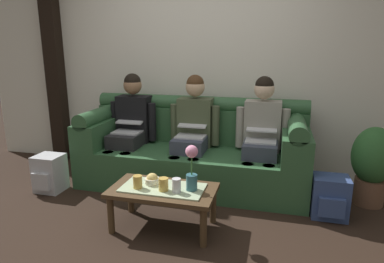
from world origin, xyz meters
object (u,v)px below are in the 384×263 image
flower_vase (192,167)px  cup_far_center (163,184)px  coffee_table (163,194)px  couch (193,152)px  backpack_left (50,173)px  person_middle (193,127)px  backpack_right (330,197)px  cup_near_right (138,182)px  snack_bowl (152,180)px  cup_near_left (177,185)px  potted_plant (373,162)px  person_right (262,131)px  person_left (131,123)px

flower_vase → cup_far_center: size_ratio=3.57×
coffee_table → flower_vase: size_ratio=2.33×
couch → backpack_left: (-1.44, -0.60, -0.17)m
person_middle → backpack_right: size_ratio=3.18×
person_middle → cup_near_right: person_middle is taller
coffee_table → snack_bowl: snack_bowl is taller
cup_far_center → backpack_right: 1.52m
cup_near_left → backpack_left: 1.67m
couch → potted_plant: couch is taller
person_right → cup_far_center: 1.31m
snack_bowl → backpack_left: snack_bowl is taller
snack_bowl → cup_near_left: cup_near_left is taller
couch → potted_plant: (1.81, -0.07, 0.06)m
backpack_left → person_right: bearing=15.3°
backpack_left → backpack_right: (2.83, 0.14, -0.01)m
coffee_table → cup_near_left: bearing=-25.8°
cup_near_right → backpack_right: (1.59, 0.63, -0.24)m
flower_vase → person_right: bearing=63.6°
person_middle → flower_vase: 1.04m
backpack_right → potted_plant: size_ratio=0.49×
person_middle → backpack_left: 1.62m
flower_vase → cup_near_left: 0.19m
backpack_left → couch: bearing=22.7°
couch → snack_bowl: bearing=-96.4°
cup_near_left → couch: bearing=97.4°
flower_vase → couch: bearing=103.8°
couch → potted_plant: 1.81m
cup_near_left → coffee_table: bearing=154.2°
couch → cup_near_right: couch is taller
couch → flower_vase: 1.05m
person_middle → potted_plant: (1.81, -0.07, -0.23)m
person_right → backpack_left: 2.31m
couch → person_middle: size_ratio=2.01×
person_right → potted_plant: person_right is taller
backpack_right → person_left: bearing=168.1°
cup_near_left → backpack_left: cup_near_left is taller
snack_bowl → potted_plant: (1.92, 0.90, 0.02)m
person_right → cup_far_center: (-0.71, -1.07, -0.23)m
person_left → person_right: 1.49m
cup_near_right → backpack_left: (-1.24, 0.48, -0.23)m
couch → cup_near_left: size_ratio=21.21×
person_middle → cup_near_right: (-0.20, -1.08, -0.23)m
coffee_table → potted_plant: size_ratio=1.13×
cup_far_center → backpack_left: bearing=162.0°
flower_vase → snack_bowl: bearing=174.9°
coffee_table → cup_near_left: cup_near_left is taller
person_left → cup_far_center: bearing=-54.3°
flower_vase → snack_bowl: 0.39m
snack_bowl → flower_vase: bearing=-5.1°
backpack_left → cup_near_right: bearing=-21.3°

